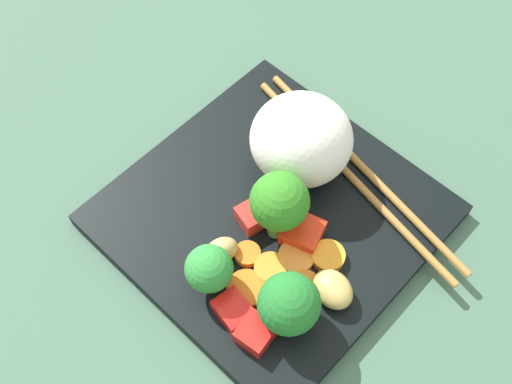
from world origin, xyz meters
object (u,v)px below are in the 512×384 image
broccoli_floret_0 (280,203)px  chopstick_pair (357,172)px  carrot_slice_5 (296,257)px  square_plate (271,215)px  rice_mound (301,140)px

broccoli_floret_0 → chopstick_pair: broccoli_floret_0 is taller
carrot_slice_5 → chopstick_pair: bearing=-79.7°
square_plate → rice_mound: size_ratio=2.81×
chopstick_pair → square_plate: bearing=80.4°
square_plate → rice_mound: rice_mound is taller
rice_mound → chopstick_pair: size_ratio=0.34×
chopstick_pair → carrot_slice_5: bearing=109.5°
square_plate → broccoli_floret_0: 5.05cm
broccoli_floret_0 → rice_mound: bearing=-62.9°
rice_mound → square_plate: bearing=106.6°
square_plate → carrot_slice_5: size_ratio=8.22×
rice_mound → carrot_slice_5: bearing=131.1°
chopstick_pair → rice_mound: bearing=43.9°
chopstick_pair → broccoli_floret_0: bearing=91.3°
rice_mound → broccoli_floret_0: bearing=117.1°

